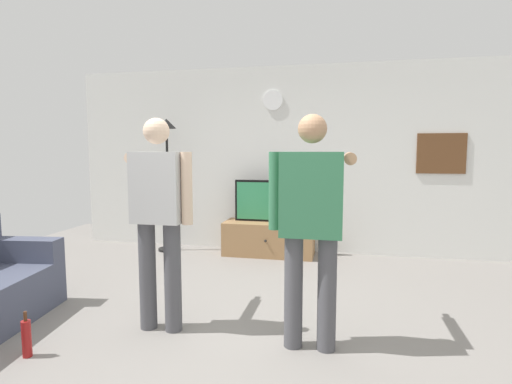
% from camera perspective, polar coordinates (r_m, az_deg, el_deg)
% --- Properties ---
extents(ground_plane, '(8.40, 8.40, 0.00)m').
position_cam_1_polar(ground_plane, '(3.42, -3.66, -19.96)').
color(ground_plane, gray).
extents(back_wall, '(6.40, 0.10, 2.70)m').
position_cam_1_polar(back_wall, '(5.97, 3.98, 4.58)').
color(back_wall, silver).
rests_on(back_wall, ground_plane).
extents(tv_stand, '(1.27, 0.54, 0.47)m').
position_cam_1_polar(tv_stand, '(5.79, 1.85, -6.57)').
color(tv_stand, '#997047').
rests_on(tv_stand, ground_plane).
extents(television, '(1.01, 0.07, 0.59)m').
position_cam_1_polar(television, '(5.74, 1.95, -1.27)').
color(television, black).
rests_on(television, tv_stand).
extents(wall_clock, '(0.29, 0.03, 0.29)m').
position_cam_1_polar(wall_clock, '(5.98, 2.42, 12.86)').
color(wall_clock, white).
extents(framed_picture, '(0.63, 0.04, 0.54)m').
position_cam_1_polar(framed_picture, '(6.00, 24.73, 4.98)').
color(framed_picture, brown).
extents(floor_lamp, '(0.32, 0.32, 1.94)m').
position_cam_1_polar(floor_lamp, '(6.05, -12.46, 4.85)').
color(floor_lamp, black).
rests_on(floor_lamp, ground_plane).
extents(person_standing_nearer_lamp, '(0.59, 0.78, 1.75)m').
position_cam_1_polar(person_standing_nearer_lamp, '(3.39, -13.55, -2.68)').
color(person_standing_nearer_lamp, '#4C4C51').
rests_on(person_standing_nearer_lamp, ground_plane).
extents(person_standing_nearer_couch, '(0.63, 0.78, 1.75)m').
position_cam_1_polar(person_standing_nearer_couch, '(3.00, 7.83, -3.52)').
color(person_standing_nearer_couch, '#4C4C51').
rests_on(person_standing_nearer_couch, ground_plane).
extents(beverage_bottle, '(0.07, 0.07, 0.34)m').
position_cam_1_polar(beverage_bottle, '(3.52, -29.71, -17.51)').
color(beverage_bottle, maroon).
rests_on(beverage_bottle, ground_plane).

